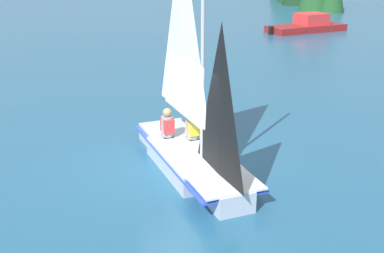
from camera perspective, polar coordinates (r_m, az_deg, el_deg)
name	(u,v)px	position (r m, az deg, el deg)	size (l,w,h in m)	color
ground_plane	(192,169)	(11.11, 0.00, -5.03)	(260.00, 260.00, 0.00)	#235675
sailboat_main	(191,138)	(10.84, -0.07, -1.32)	(4.76, 2.78, 5.39)	#B2BCCC
sailor_helm	(193,131)	(11.61, 0.09, -0.53)	(0.41, 0.38, 1.16)	black
sailor_crew	(167,129)	(11.75, -2.93, -0.35)	(0.41, 0.38, 1.16)	black
motorboat_distant	(308,25)	(31.91, 13.54, 11.60)	(3.75, 5.45, 1.11)	maroon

